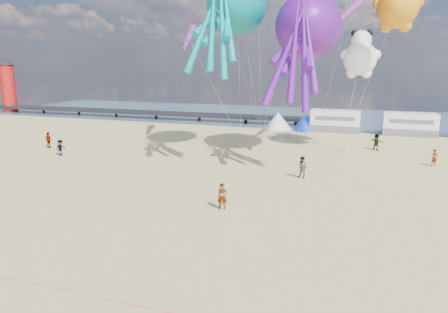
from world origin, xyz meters
The scene contains 27 objects.
ground centered at (0.00, 0.00, 0.00)m, with size 120.00×120.00×0.00m, color #DDC67F.
water centered at (0.00, 55.00, 0.02)m, with size 120.00×120.00×0.00m, color #3C5B72.
pier centered at (-28.00, 44.00, 1.00)m, with size 60.00×3.00×0.50m, color black.
lighthouse centered at (-56.00, 44.00, 4.50)m, with size 2.60×2.60×9.00m, color #A5140F.
motorhome_0 centered at (6.00, 40.00, 1.50)m, with size 6.60×2.50×3.00m, color silver.
motorhome_1 centered at (15.50, 40.00, 1.50)m, with size 6.60×2.50×3.00m, color silver.
tent_white centered at (-2.00, 40.00, 1.20)m, with size 4.00×4.00×2.40m, color white.
tent_blue centered at (2.00, 40.00, 1.20)m, with size 4.00×4.00×2.40m, color #1933CC.
rope_line centered at (0.00, -5.00, 0.02)m, with size 0.03×0.03×34.00m, color #F2338C.
standing_person centered at (0.92, 6.23, 0.88)m, with size 0.64×0.42×1.76m, color tan.
beachgoer_1 centered at (4.89, 15.16, 0.93)m, with size 0.91×0.59×1.85m, color #7F6659.
beachgoer_2 centered at (-19.98, 15.69, 0.83)m, with size 0.81×0.63×1.66m, color #7F6659.
beachgoer_3 centered at (-23.99, 18.48, 0.89)m, with size 1.15×0.66×1.78m, color #7F6659.
beachgoer_4 centered at (11.08, 28.97, 0.91)m, with size 1.07×0.45×1.83m, color #7F6659.
beachgoer_5 centered at (15.96, 23.19, 0.80)m, with size 1.48×0.47×1.60m, color #7F6659.
sandbag_a centered at (-3.82, 27.16, 0.11)m, with size 0.50×0.35×0.22m, color gray.
sandbag_b centered at (2.64, 28.31, 0.11)m, with size 0.50×0.35×0.22m, color gray.
sandbag_c centered at (7.56, 26.69, 0.11)m, with size 0.50×0.35×0.22m, color gray.
sandbag_d centered at (4.40, 30.88, 0.11)m, with size 0.50×0.35×0.22m, color gray.
sandbag_e centered at (-2.52, 31.85, 0.11)m, with size 0.50×0.35×0.22m, color gray.
kite_octopus_teal centered at (-2.93, 22.08, 14.90)m, with size 4.56×10.64×12.16m, color #02888E, non-canonical shape.
kite_octopus_purple centered at (3.88, 23.00, 12.73)m, with size 4.81×11.22×12.82m, color #581089, non-canonical shape.
kite_panda centered at (8.72, 29.08, 9.83)m, with size 4.27×4.02×6.03m, color white, non-canonical shape.
kite_teddy_orange centered at (11.63, 24.33, 14.31)m, with size 4.54×4.27×6.41m, color orange, non-canonical shape.
windsock_left centered at (-10.36, 27.27, 12.23)m, with size 1.10×7.27×7.27m, color red, non-canonical shape.
windsock_mid centered at (7.17, 28.81, 14.51)m, with size 1.00×5.97×5.97m, color red, non-canonical shape.
windsock_right centered at (3.91, 22.92, 9.18)m, with size 0.90×5.69×5.69m, color red, non-canonical shape.
Camera 1 is at (8.90, -17.15, 9.37)m, focal length 32.00 mm.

